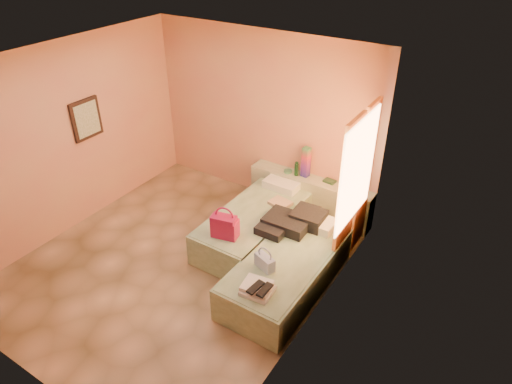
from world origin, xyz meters
TOP-DOWN VIEW (x-y plane):
  - ground at (0.00, 0.00)m, footprint 4.50×4.50m
  - room_walls at (0.21, 0.57)m, footprint 4.02×4.51m
  - headboard_ledge at (0.98, 2.10)m, footprint 2.05×0.30m
  - bed_left at (0.60, 1.05)m, footprint 0.92×2.01m
  - bed_right at (1.50, 0.40)m, footprint 0.92×2.01m
  - water_bottle at (0.72, 2.08)m, footprint 0.08×0.08m
  - rainbow_box at (0.85, 2.14)m, footprint 0.12×0.12m
  - small_dish at (0.56, 2.09)m, footprint 0.14×0.14m
  - green_book at (1.26, 2.17)m, footprint 0.19×0.15m
  - flower_vase at (1.68, 2.11)m, footprint 0.23×0.23m
  - magenta_handbag at (0.57, 0.34)m, footprint 0.39×0.27m
  - khaki_garment at (0.82, 1.40)m, footprint 0.34×0.29m
  - clothes_pile at (1.23, 0.96)m, footprint 0.76×0.76m
  - blue_handbag at (1.36, 0.07)m, footprint 0.30×0.21m
  - towel_stack at (1.51, -0.33)m, footprint 0.38×0.33m
  - sandal_pair at (1.57, -0.37)m, footprint 0.21×0.26m

SIDE VIEW (x-z plane):
  - ground at x=0.00m, z-range 0.00..0.00m
  - bed_left at x=0.60m, z-range 0.00..0.50m
  - bed_right at x=1.50m, z-range 0.00..0.50m
  - headboard_ledge at x=0.98m, z-range 0.00..0.65m
  - khaki_garment at x=0.82m, z-range 0.50..0.55m
  - towel_stack at x=1.51m, z-range 0.50..0.60m
  - blue_handbag at x=1.36m, z-range 0.50..0.68m
  - clothes_pile at x=1.23m, z-range 0.50..0.70m
  - sandal_pair at x=1.57m, z-range 0.60..0.63m
  - magenta_handbag at x=0.57m, z-range 0.50..0.83m
  - green_book at x=1.26m, z-range 0.65..0.68m
  - small_dish at x=0.56m, z-range 0.65..0.68m
  - water_bottle at x=0.72m, z-range 0.65..0.88m
  - flower_vase at x=1.68m, z-range 0.65..0.88m
  - rainbow_box at x=0.85m, z-range 0.65..1.15m
  - room_walls at x=0.21m, z-range 0.38..3.19m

